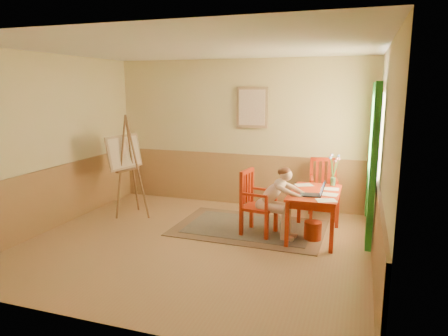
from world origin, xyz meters
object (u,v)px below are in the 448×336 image
(laptop, at_px, (314,193))
(easel, at_px, (126,156))
(chair_back, at_px, (323,188))
(figure, at_px, (276,199))
(chair_left, at_px, (256,203))
(table, at_px, (315,197))

(laptop, relative_size, easel, 0.21)
(chair_back, distance_m, laptop, 1.31)
(laptop, xyz_separation_m, easel, (-3.34, 0.34, 0.31))
(figure, relative_size, laptop, 2.92)
(chair_left, relative_size, chair_back, 0.97)
(chair_left, height_order, figure, figure)
(table, bearing_deg, figure, -160.49)
(chair_back, bearing_deg, chair_left, -127.13)
(table, bearing_deg, chair_back, 88.33)
(figure, relative_size, easel, 0.61)
(chair_left, bearing_deg, figure, -8.20)
(table, distance_m, chair_back, 1.06)
(laptop, bearing_deg, chair_left, 174.34)
(chair_back, bearing_deg, table, -91.67)
(chair_back, height_order, easel, easel)
(laptop, bearing_deg, figure, 175.81)
(figure, distance_m, easel, 2.83)
(table, bearing_deg, laptop, -86.22)
(chair_left, height_order, laptop, chair_left)
(table, distance_m, easel, 3.36)
(table, distance_m, chair_left, 0.90)
(chair_left, distance_m, figure, 0.35)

